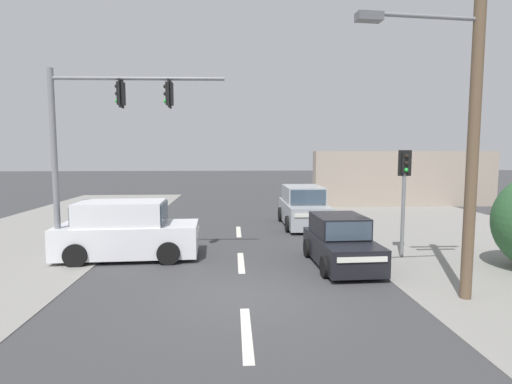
{
  "coord_description": "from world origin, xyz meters",
  "views": [
    {
      "loc": [
        -0.25,
        -9.4,
        3.46
      ],
      "look_at": [
        0.54,
        4.0,
        2.15
      ],
      "focal_mm": 28.0,
      "sensor_mm": 36.0,
      "label": 1
    }
  ],
  "objects_px": {
    "utility_pole_foreground_right": "(470,93)",
    "suv_receding_far": "(303,207)",
    "traffic_signal_mast": "(96,131)",
    "pedestal_signal_right_kerb": "(404,185)",
    "hatchback_oncoming_mid": "(340,243)",
    "suv_kerbside_parked": "(127,232)"
  },
  "relations": [
    {
      "from": "traffic_signal_mast",
      "to": "hatchback_oncoming_mid",
      "type": "height_order",
      "value": "traffic_signal_mast"
    },
    {
      "from": "utility_pole_foreground_right",
      "to": "hatchback_oncoming_mid",
      "type": "relative_size",
      "value": 2.42
    },
    {
      "from": "traffic_signal_mast",
      "to": "suv_receding_far",
      "type": "height_order",
      "value": "traffic_signal_mast"
    },
    {
      "from": "pedestal_signal_right_kerb",
      "to": "suv_kerbside_parked",
      "type": "height_order",
      "value": "pedestal_signal_right_kerb"
    },
    {
      "from": "traffic_signal_mast",
      "to": "pedestal_signal_right_kerb",
      "type": "height_order",
      "value": "traffic_signal_mast"
    },
    {
      "from": "utility_pole_foreground_right",
      "to": "pedestal_signal_right_kerb",
      "type": "height_order",
      "value": "utility_pole_foreground_right"
    },
    {
      "from": "suv_receding_far",
      "to": "utility_pole_foreground_right",
      "type": "bearing_deg",
      "value": -78.32
    },
    {
      "from": "utility_pole_foreground_right",
      "to": "pedestal_signal_right_kerb",
      "type": "xyz_separation_m",
      "value": [
        0.24,
        3.83,
        -2.4
      ]
    },
    {
      "from": "utility_pole_foreground_right",
      "to": "suv_receding_far",
      "type": "bearing_deg",
      "value": 101.68
    },
    {
      "from": "suv_receding_far",
      "to": "traffic_signal_mast",
      "type": "bearing_deg",
      "value": -140.54
    },
    {
      "from": "utility_pole_foreground_right",
      "to": "pedestal_signal_right_kerb",
      "type": "relative_size",
      "value": 2.51
    },
    {
      "from": "utility_pole_foreground_right",
      "to": "suv_kerbside_parked",
      "type": "distance_m",
      "value": 10.6
    },
    {
      "from": "utility_pole_foreground_right",
      "to": "suv_kerbside_parked",
      "type": "relative_size",
      "value": 1.94
    },
    {
      "from": "suv_kerbside_parked",
      "to": "hatchback_oncoming_mid",
      "type": "distance_m",
      "value": 6.92
    },
    {
      "from": "utility_pole_foreground_right",
      "to": "traffic_signal_mast",
      "type": "bearing_deg",
      "value": 159.22
    },
    {
      "from": "utility_pole_foreground_right",
      "to": "pedestal_signal_right_kerb",
      "type": "bearing_deg",
      "value": 86.42
    },
    {
      "from": "pedestal_signal_right_kerb",
      "to": "hatchback_oncoming_mid",
      "type": "distance_m",
      "value": 2.96
    },
    {
      "from": "pedestal_signal_right_kerb",
      "to": "utility_pole_foreground_right",
      "type": "bearing_deg",
      "value": -93.58
    },
    {
      "from": "traffic_signal_mast",
      "to": "suv_receding_far",
      "type": "distance_m",
      "value": 10.23
    },
    {
      "from": "pedestal_signal_right_kerb",
      "to": "suv_receding_far",
      "type": "relative_size",
      "value": 0.78
    },
    {
      "from": "suv_kerbside_parked",
      "to": "hatchback_oncoming_mid",
      "type": "xyz_separation_m",
      "value": [
        6.82,
        -1.2,
        -0.18
      ]
    },
    {
      "from": "traffic_signal_mast",
      "to": "pedestal_signal_right_kerb",
      "type": "xyz_separation_m",
      "value": [
        9.75,
        0.22,
        -1.73
      ]
    }
  ]
}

